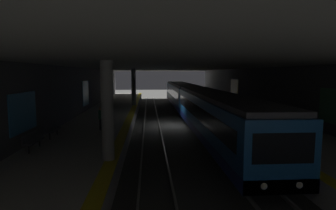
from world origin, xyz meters
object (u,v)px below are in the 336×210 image
Objects in this scene: pillar_far at (134,87)px; person_waiting_near at (101,118)px; metro_train at (192,102)px; person_walking_mid at (260,109)px; bench_left_near at (310,124)px; bench_left_mid at (254,107)px; bench_left_far at (221,97)px; bench_right_mid at (52,129)px; pillar_near at (107,111)px; bench_right_near at (32,140)px; trash_bin at (284,120)px.

pillar_far is 15.38m from person_waiting_near.
person_walking_mid is at bearing -133.77° from metro_train.
metro_train is 24.66× the size of person_waiting_near.
bench_left_near is 9.85m from bench_left_mid.
bench_left_far is 28.84m from bench_right_mid.
pillar_near is 2.68× the size of bench_right_near.
metro_train is 12.88m from bench_left_near.
bench_right_mid is at bearing 98.82° from trash_bin.
bench_left_near is at bearing -150.52° from metro_train.
metro_train is 46.90× the size of trash_bin.
person_walking_mid is at bearing -67.88° from bench_right_mid.
bench_right_near is (-26.15, 17.07, 0.00)m from bench_left_far.
bench_left_far is at bearing 0.00° from bench_left_near.
bench_left_near and bench_left_far have the same top height.
bench_right_near is 1.11× the size of person_walking_mid.
bench_right_mid is (-0.43, 17.07, 0.00)m from bench_left_near.
bench_left_mid is at bearing -60.25° from person_waiting_near.
bench_left_mid is at bearing -52.34° from bench_right_near.
bench_left_near is 6.19m from person_walking_mid.
person_walking_mid is (-16.72, 1.00, 0.30)m from bench_left_far.
pillar_far is at bearing 49.22° from metro_train.
pillar_near is 17.77m from metro_train.
trash_bin is (-7.74, 0.73, -0.10)m from bench_left_mid.
pillar_far is 16.09m from person_walking_mid.
pillar_near is 6.63m from bench_right_mid.
pillar_far is 2.96× the size of person_walking_mid.
person_waiting_near is (-21.21, 14.41, 0.35)m from bench_left_far.
pillar_near is 2.68× the size of bench_left_far.
pillar_near is at bearing 180.00° from pillar_far.
metro_train is 23.45× the size of bench_left_far.
bench_left_near is (-11.21, -6.33, -0.45)m from metro_train.
person_walking_mid is at bearing -59.59° from bench_right_near.
pillar_far is at bearing 114.84° from bench_left_far.
bench_left_far is (22.82, 0.00, 0.00)m from bench_left_near.
pillar_near reaches higher than bench_left_far.
pillar_far is 19.20m from trash_bin.
bench_left_mid is 1.11× the size of person_walking_mid.
bench_right_mid is (-11.64, 10.73, -0.45)m from metro_train.
bench_left_near is (-16.86, -12.88, -1.75)m from pillar_far.
bench_right_near is 2.90m from bench_right_mid.
metro_train reaches higher than trash_bin.
bench_left_near is at bearing -78.97° from bench_right_near.
pillar_near is at bearing -167.51° from person_waiting_near.
bench_left_mid is 19.92m from bench_right_mid.
pillar_near is 19.93m from bench_left_mid.
bench_right_near is at bearing 143.55° from metro_train.
person_walking_mid is at bearing 176.56° from bench_left_far.
person_waiting_near is 1.05× the size of person_walking_mid.
person_walking_mid is at bearing 164.98° from bench_left_mid.
bench_right_near is at bearing 180.00° from bench_right_mid.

